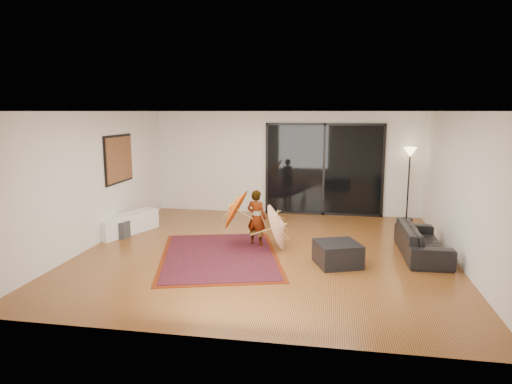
% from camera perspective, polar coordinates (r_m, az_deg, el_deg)
% --- Properties ---
extents(floor, '(7.00, 7.00, 0.00)m').
position_cam_1_polar(floor, '(8.96, 1.23, -7.47)').
color(floor, '#915A27').
rests_on(floor, ground).
extents(ceiling, '(7.00, 7.00, 0.00)m').
position_cam_1_polar(ceiling, '(8.54, 1.29, 10.07)').
color(ceiling, white).
rests_on(ceiling, wall_back).
extents(wall_back, '(7.00, 0.00, 7.00)m').
position_cam_1_polar(wall_back, '(12.09, 3.75, 3.64)').
color(wall_back, silver).
rests_on(wall_back, floor).
extents(wall_front, '(7.00, 0.00, 7.00)m').
position_cam_1_polar(wall_front, '(5.28, -4.45, -4.76)').
color(wall_front, silver).
rests_on(wall_front, floor).
extents(wall_left, '(0.00, 7.00, 7.00)m').
position_cam_1_polar(wall_left, '(9.80, -19.43, 1.57)').
color(wall_left, silver).
rests_on(wall_left, floor).
extents(wall_right, '(0.00, 7.00, 7.00)m').
position_cam_1_polar(wall_right, '(8.84, 24.31, 0.39)').
color(wall_right, silver).
rests_on(wall_right, floor).
extents(sliding_door, '(3.06, 0.07, 2.40)m').
position_cam_1_polar(sliding_door, '(12.01, 8.47, 2.79)').
color(sliding_door, black).
rests_on(sliding_door, wall_back).
extents(painting, '(0.04, 1.28, 1.08)m').
position_cam_1_polar(painting, '(10.62, -16.74, 3.97)').
color(painting, black).
rests_on(painting, wall_left).
extents(media_console, '(0.93, 1.63, 0.44)m').
position_cam_1_polar(media_console, '(10.60, -15.76, -3.84)').
color(media_console, white).
rests_on(media_console, floor).
extents(speaker, '(0.31, 0.31, 0.35)m').
position_cam_1_polar(speaker, '(10.31, -16.57, -4.52)').
color(speaker, '#424244').
rests_on(speaker, floor).
extents(persian_rug, '(2.89, 3.49, 0.02)m').
position_cam_1_polar(persian_rug, '(8.72, -4.59, -7.94)').
color(persian_rug, '#571A07').
rests_on(persian_rug, floor).
extents(sofa, '(0.79, 1.94, 0.56)m').
position_cam_1_polar(sofa, '(9.21, 20.07, -5.79)').
color(sofa, black).
rests_on(sofa, floor).
extents(ottoman, '(0.93, 0.93, 0.41)m').
position_cam_1_polar(ottoman, '(8.28, 10.16, -7.62)').
color(ottoman, black).
rests_on(ottoman, floor).
extents(floor_lamp, '(0.31, 0.31, 1.83)m').
position_cam_1_polar(floor_lamp, '(11.91, 18.65, 3.48)').
color(floor_lamp, black).
rests_on(floor_lamp, floor).
extents(child, '(0.48, 0.39, 1.14)m').
position_cam_1_polar(child, '(9.24, 0.05, -3.24)').
color(child, '#999999').
rests_on(child, floor).
extents(parasol_orange, '(0.58, 0.89, 0.90)m').
position_cam_1_polar(parasol_orange, '(9.27, -3.35, -2.19)').
color(parasol_orange, '#DA530B').
rests_on(parasol_orange, child).
extents(parasol_white, '(0.53, 0.93, 0.94)m').
position_cam_1_polar(parasol_white, '(9.03, 3.65, -4.02)').
color(parasol_white, beige).
rests_on(parasol_white, floor).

